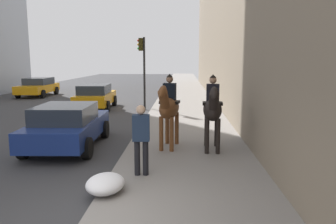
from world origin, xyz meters
The scene contains 8 objects.
mounted_horse_near centered at (4.87, -1.34, 1.41)m, with size 2.15×0.79×2.32m.
mounted_horse_far centered at (4.64, -2.67, 1.41)m, with size 2.15×0.64×2.31m.
pedestrian_greeting centered at (2.36, -0.78, 1.10)m, with size 0.28×0.41×1.70m.
car_near_lane centered at (13.75, 3.30, 0.76)m, with size 4.19×2.16×1.44m.
car_mid_lane centered at (5.19, 1.98, 0.75)m, with size 4.28×2.21×1.44m.
car_far_lane centered at (20.31, 9.57, 0.76)m, with size 4.38×2.14×1.44m.
traffic_light_near_curb centered at (13.55, 0.48, 2.73)m, with size 0.20×0.44×4.10m.
snow_pile_near centered at (1.30, -0.15, 0.30)m, with size 1.04×0.80×0.36m, color white.
Camera 1 is at (-5.28, -1.75, 2.88)m, focal length 35.52 mm.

